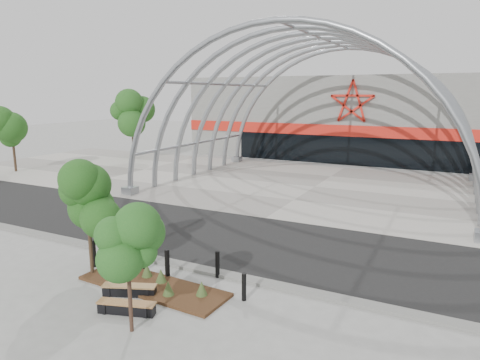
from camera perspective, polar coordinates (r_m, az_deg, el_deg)
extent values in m
plane|color=gray|center=(16.64, -6.37, -11.30)|extent=(140.00, 140.00, 0.00)
cube|color=black|center=(19.46, -0.67, -7.76)|extent=(140.00, 7.00, 0.02)
cube|color=gray|center=(30.21, 9.93, -0.91)|extent=(60.00, 17.00, 0.04)
cube|color=slate|center=(16.43, -6.86, -11.39)|extent=(60.00, 0.50, 0.12)
cube|color=slate|center=(47.11, 16.65, 8.08)|extent=(34.00, 15.00, 8.00)
cube|color=black|center=(40.07, 14.46, 3.80)|extent=(22.00, 0.25, 2.60)
cube|color=red|center=(39.88, 14.59, 6.36)|extent=(34.00, 0.30, 1.00)
torus|color=#90959A|center=(23.35, 4.46, -4.51)|extent=(20.36, 0.36, 20.36)
torus|color=#90959A|center=(25.60, 6.61, -3.11)|extent=(20.36, 0.36, 20.36)
torus|color=#90959A|center=(27.89, 8.41, -1.94)|extent=(20.36, 0.36, 20.36)
torus|color=#90959A|center=(30.22, 9.93, -0.95)|extent=(20.36, 0.36, 20.36)
torus|color=#90959A|center=(32.57, 11.23, -0.10)|extent=(20.36, 0.36, 20.36)
torus|color=#90959A|center=(34.94, 12.35, 0.64)|extent=(20.36, 0.36, 20.36)
torus|color=#90959A|center=(37.33, 13.33, 1.28)|extent=(20.36, 0.36, 20.36)
cylinder|color=#90959A|center=(28.55, 28.98, 2.33)|extent=(0.20, 15.00, 0.20)
cylinder|color=#90959A|center=(28.31, 24.54, 11.80)|extent=(0.20, 15.00, 0.20)
cylinder|color=#90959A|center=(29.74, 10.63, 18.22)|extent=(0.20, 15.00, 0.20)
cylinder|color=#90959A|center=(32.29, -1.99, 12.64)|extent=(0.20, 15.00, 0.20)
cylinder|color=#90959A|center=(33.83, -5.79, 4.93)|extent=(0.20, 15.00, 0.20)
cube|color=#90959A|center=(28.51, -14.43, -1.38)|extent=(0.80, 0.80, 0.50)
cube|color=#90959A|center=(40.75, -0.44, 2.79)|extent=(0.80, 0.80, 0.50)
cube|color=#90959A|center=(36.33, 28.83, 0.28)|extent=(0.80, 0.80, 0.50)
cube|color=#362113|center=(15.13, -11.55, -13.68)|extent=(5.47, 1.94, 0.10)
cone|color=#435A29|center=(15.96, -16.65, -11.46)|extent=(0.37, 0.37, 0.47)
cone|color=#435A29|center=(15.16, -10.50, -12.40)|extent=(0.37, 0.37, 0.47)
cone|color=#435A29|center=(14.24, -9.54, -14.00)|extent=(0.37, 0.37, 0.47)
cone|color=#435A29|center=(15.68, -12.31, -11.65)|extent=(0.37, 0.37, 0.47)
cone|color=#435A29|center=(14.09, -5.14, -14.17)|extent=(0.37, 0.37, 0.47)
cone|color=#435A29|center=(16.43, -16.87, -10.78)|extent=(0.37, 0.37, 0.47)
cylinder|color=#322516|center=(16.27, -19.30, -8.54)|extent=(0.13, 0.13, 2.06)
ellipsoid|color=#113F11|center=(15.75, -19.75, -2.12)|extent=(1.77, 1.77, 2.25)
cylinder|color=#311D17|center=(12.45, -14.41, -15.62)|extent=(0.11, 0.11, 1.66)
ellipsoid|color=#184F1B|center=(11.85, -14.78, -9.11)|extent=(1.37, 1.37, 1.81)
cube|color=black|center=(14.71, -14.51, -14.17)|extent=(1.70, 0.93, 0.29)
cube|color=black|center=(14.92, -16.90, -13.83)|extent=(0.23, 0.39, 0.34)
cube|color=black|center=(14.51, -12.06, -14.32)|extent=(0.23, 0.39, 0.34)
cube|color=#9C7345|center=(14.63, -14.55, -13.48)|extent=(1.77, 1.01, 0.05)
cube|color=black|center=(13.67, -14.88, -16.28)|extent=(1.74, 0.82, 0.29)
cube|color=black|center=(13.92, -17.39, -15.78)|extent=(0.21, 0.39, 0.34)
cube|color=black|center=(13.42, -12.27, -16.57)|extent=(0.21, 0.39, 0.34)
cube|color=#975D30|center=(13.58, -14.92, -15.54)|extent=(1.79, 0.89, 0.05)
cylinder|color=black|center=(17.18, -18.91, -9.25)|extent=(0.17, 0.17, 1.05)
cylinder|color=black|center=(16.35, -12.69, -10.22)|extent=(0.15, 0.15, 0.92)
cylinder|color=black|center=(15.52, -9.67, -10.99)|extent=(0.17, 0.17, 1.07)
cylinder|color=black|center=(15.43, -3.03, -11.19)|extent=(0.15, 0.15, 0.97)
cylinder|color=black|center=(13.85, 0.53, -14.06)|extent=(0.15, 0.15, 0.91)
cylinder|color=black|center=(43.70, -14.07, 4.89)|extent=(0.20, 0.20, 3.30)
ellipsoid|color=#184817|center=(43.48, -14.26, 8.82)|extent=(3.00, 3.00, 3.60)
cylinder|color=black|center=(40.02, -27.86, 2.92)|extent=(0.20, 0.20, 2.75)
ellipsoid|color=#174C13|center=(39.78, -28.20, 6.48)|extent=(2.55, 2.55, 3.00)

